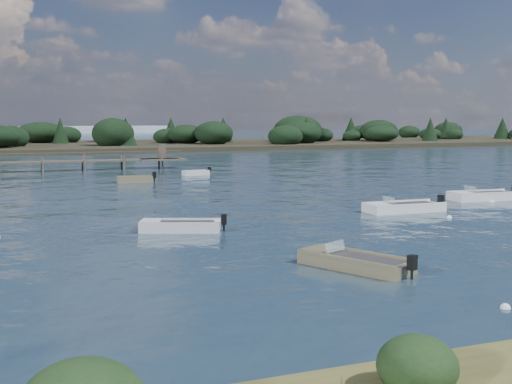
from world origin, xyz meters
name	(u,v)px	position (x,y,z in m)	size (l,w,h in m)	color
ground	(110,162)	(0.00, 60.00, 0.00)	(400.00, 400.00, 0.00)	#152432
tender_far_white	(135,181)	(-1.98, 32.63, 0.17)	(3.45, 1.33, 1.18)	#736D4D
dinghy_near_olive	(355,264)	(-0.27, -2.77, 0.15)	(3.35, 4.68, 1.15)	#736D4D
tender_far_grey_b	(196,174)	(5.04, 37.67, 0.14)	(2.98, 1.32, 1.00)	silver
dinghy_mid_white_b	(483,197)	(18.36, 11.86, 0.17)	(5.23, 2.14, 1.29)	silver
dinghy_mid_white_a	(404,209)	(9.97, 9.07, 0.16)	(5.25, 1.92, 1.23)	silver
dinghy_mid_grey	(180,228)	(-4.41, 7.47, 0.15)	(4.36, 2.85, 1.09)	silver
buoy_a	(505,308)	(1.33, -8.93, 0.00)	(0.32, 0.32, 0.32)	white
buoy_b	(449,218)	(10.96, 6.02, 0.00)	(0.32, 0.32, 0.32)	white
buoy_d	(492,202)	(18.12, 10.67, 0.00)	(0.32, 0.32, 0.32)	white
far_headland	(206,136)	(25.00, 100.00, 1.96)	(190.00, 40.00, 5.80)	black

